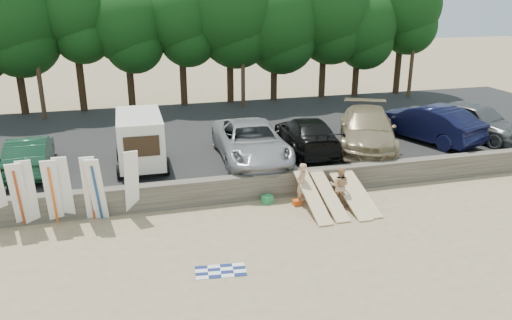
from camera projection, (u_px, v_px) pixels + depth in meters
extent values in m
plane|color=tan|center=(296.00, 229.00, 17.38)|extent=(120.00, 120.00, 0.00)
cube|color=#6B6356|center=(272.00, 185.00, 19.95)|extent=(44.00, 0.50, 1.00)
cube|color=#282828|center=(231.00, 137.00, 26.84)|extent=(44.00, 14.50, 0.70)
cylinder|color=#382616|center=(21.00, 81.00, 29.78)|extent=(0.44, 0.44, 3.96)
sphere|color=#134316|center=(10.00, 14.00, 28.51)|extent=(6.08, 6.08, 6.08)
cylinder|color=#382616|center=(81.00, 78.00, 30.60)|extent=(0.44, 0.44, 4.08)
sphere|color=#134316|center=(73.00, 10.00, 29.29)|extent=(4.67, 4.67, 4.67)
cylinder|color=#382616|center=(130.00, 80.00, 31.41)|extent=(0.44, 0.44, 3.54)
sphere|color=#134316|center=(126.00, 23.00, 30.28)|extent=(4.89, 4.89, 4.89)
cylinder|color=#382616|center=(183.00, 76.00, 32.19)|extent=(0.44, 0.44, 3.79)
sphere|color=#134316|center=(180.00, 16.00, 30.98)|extent=(4.93, 4.93, 4.93)
cylinder|color=#382616|center=(230.00, 71.00, 32.91)|extent=(0.44, 0.44, 4.08)
sphere|color=#134316|center=(229.00, 8.00, 31.60)|extent=(6.37, 6.37, 6.37)
cylinder|color=#382616|center=(274.00, 73.00, 33.70)|extent=(0.44, 0.44, 3.59)
sphere|color=#134316|center=(275.00, 19.00, 32.55)|extent=(6.16, 6.16, 6.16)
cylinder|color=#382616|center=(323.00, 68.00, 34.53)|extent=(0.44, 0.44, 4.03)
sphere|color=#134316|center=(325.00, 8.00, 33.24)|extent=(6.19, 6.19, 6.19)
cylinder|color=#382616|center=(356.00, 72.00, 34.98)|extent=(0.44, 0.44, 3.35)
sphere|color=#134316|center=(359.00, 24.00, 33.91)|extent=(5.16, 5.16, 5.16)
cylinder|color=#382616|center=(398.00, 64.00, 35.70)|extent=(0.44, 0.44, 4.14)
sphere|color=#134316|center=(404.00, 5.00, 34.38)|extent=(5.17, 5.17, 5.17)
cylinder|color=#473321|center=(34.00, 40.00, 27.81)|extent=(0.26, 0.26, 9.00)
cylinder|color=#473321|center=(243.00, 35.00, 30.77)|extent=(0.26, 0.26, 9.00)
cylinder|color=#473321|center=(415.00, 31.00, 33.72)|extent=(0.26, 0.26, 9.00)
cube|color=beige|center=(140.00, 138.00, 20.87)|extent=(1.83, 3.63, 1.99)
cube|color=black|center=(142.00, 146.00, 19.15)|extent=(1.35, 0.05, 0.81)
cylinder|color=black|center=(119.00, 172.00, 19.90)|extent=(0.18, 0.60, 0.60)
cylinder|color=black|center=(167.00, 168.00, 20.36)|extent=(0.18, 0.60, 0.60)
cylinder|color=black|center=(119.00, 154.00, 22.05)|extent=(0.18, 0.60, 0.60)
cylinder|color=black|center=(162.00, 151.00, 22.51)|extent=(0.18, 0.60, 0.60)
imported|color=#153B25|center=(30.00, 154.00, 20.60)|extent=(1.81, 4.63, 1.50)
imported|color=#95959A|center=(251.00, 142.00, 21.95)|extent=(3.04, 6.16, 1.68)
imported|color=black|center=(307.00, 134.00, 23.29)|extent=(2.68, 5.58, 1.57)
imported|color=#8F7E5B|center=(367.00, 129.00, 23.76)|extent=(4.79, 6.66, 1.79)
imported|color=black|center=(428.00, 123.00, 24.79)|extent=(3.66, 5.82, 1.81)
imported|color=#4D5052|center=(475.00, 120.00, 25.26)|extent=(3.76, 5.72, 1.81)
cube|color=white|center=(19.00, 196.00, 16.98)|extent=(0.55, 0.78, 2.52)
cube|color=white|center=(28.00, 193.00, 17.11)|extent=(0.54, 0.61, 2.56)
cube|color=white|center=(53.00, 192.00, 17.25)|extent=(0.53, 0.72, 2.53)
cube|color=white|center=(64.00, 190.00, 17.42)|extent=(0.53, 0.57, 2.57)
cube|color=white|center=(97.00, 190.00, 17.49)|extent=(0.63, 0.88, 2.51)
cube|color=white|center=(91.00, 188.00, 17.55)|extent=(0.50, 0.65, 2.55)
cube|color=white|center=(132.00, 183.00, 18.00)|extent=(0.59, 0.62, 2.57)
cube|color=#D8BA88|center=(312.00, 197.00, 18.67)|extent=(0.56, 2.84, 1.10)
cube|color=#D8BA88|center=(329.00, 195.00, 18.94)|extent=(0.56, 2.87, 1.01)
cube|color=#D8BA88|center=(350.00, 195.00, 19.09)|extent=(0.56, 2.91, 0.88)
cube|color=#D8BA88|center=(359.00, 193.00, 19.27)|extent=(0.56, 2.89, 0.93)
imported|color=tan|center=(301.00, 183.00, 19.23)|extent=(0.71, 0.68, 1.64)
imported|color=tan|center=(340.00, 186.00, 19.11)|extent=(0.96, 0.91, 1.56)
cube|color=#289450|center=(267.00, 199.00, 19.43)|extent=(0.46, 0.42, 0.32)
cube|color=#C95117|center=(297.00, 203.00, 19.25)|extent=(0.33, 0.28, 0.22)
plane|color=white|center=(221.00, 271.00, 14.79)|extent=(1.66, 1.66, 0.00)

